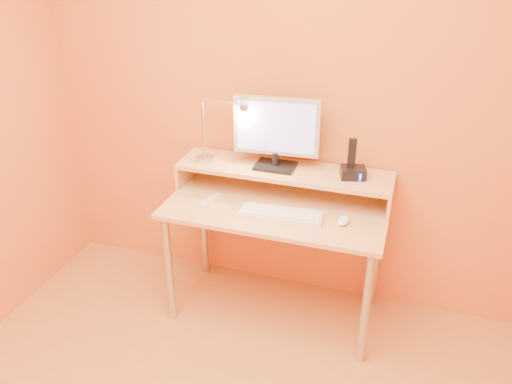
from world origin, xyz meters
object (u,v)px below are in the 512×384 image
(remote_control, at_px, (210,201))
(monitor_panel, at_px, (277,126))
(lamp_base, at_px, (205,158))
(keyboard, at_px, (281,215))
(phone_dock, at_px, (353,173))
(mouse, at_px, (343,220))

(remote_control, bearing_deg, monitor_panel, 53.92)
(lamp_base, relative_size, keyboard, 0.23)
(lamp_base, distance_m, keyboard, 0.59)
(monitor_panel, relative_size, keyboard, 1.08)
(monitor_panel, relative_size, phone_dock, 3.61)
(keyboard, height_order, mouse, mouse)
(monitor_panel, relative_size, lamp_base, 4.69)
(monitor_panel, xyz_separation_m, keyboard, (0.11, -0.26, -0.39))
(lamp_base, xyz_separation_m, keyboard, (0.52, -0.22, -0.16))
(mouse, bearing_deg, monitor_panel, 157.02)
(monitor_panel, relative_size, remote_control, 2.89)
(lamp_base, height_order, mouse, lamp_base)
(lamp_base, bearing_deg, phone_dock, 2.04)
(lamp_base, bearing_deg, mouse, -12.72)
(lamp_base, distance_m, remote_control, 0.27)
(monitor_panel, height_order, remote_control, monitor_panel)
(lamp_base, height_order, remote_control, lamp_base)
(phone_dock, distance_m, remote_control, 0.79)
(keyboard, relative_size, remote_control, 2.67)
(keyboard, bearing_deg, mouse, 1.24)
(phone_dock, bearing_deg, keyboard, -157.70)
(phone_dock, distance_m, keyboard, 0.45)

